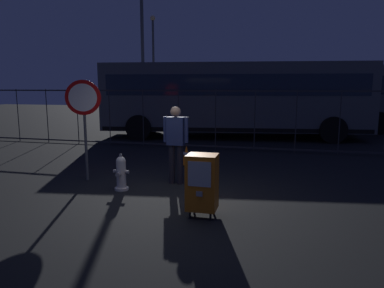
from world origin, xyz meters
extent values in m
plane|color=black|center=(0.00, 0.00, 0.00)|extent=(60.00, 60.00, 0.00)
cylinder|color=silver|center=(-1.02, 0.56, 0.03)|extent=(0.28, 0.28, 0.05)
cylinder|color=silver|center=(-1.02, 0.56, 0.33)|extent=(0.19, 0.19, 0.55)
sphere|color=silver|center=(-1.02, 0.56, 0.60)|extent=(0.19, 0.19, 0.19)
cylinder|color=gray|center=(-1.02, 0.56, 0.72)|extent=(0.06, 0.06, 0.05)
cylinder|color=gray|center=(-1.02, 0.43, 0.35)|extent=(0.09, 0.08, 0.09)
cylinder|color=gray|center=(-1.15, 0.56, 0.38)|extent=(0.07, 0.07, 0.07)
cylinder|color=gray|center=(-0.89, 0.56, 0.38)|extent=(0.07, 0.07, 0.07)
cylinder|color=black|center=(0.72, -0.61, 0.06)|extent=(0.04, 0.04, 0.12)
cylinder|color=black|center=(1.05, -0.61, 0.06)|extent=(0.04, 0.04, 0.12)
cylinder|color=black|center=(0.72, -0.33, 0.06)|extent=(0.04, 0.04, 0.12)
cylinder|color=black|center=(1.05, -0.33, 0.06)|extent=(0.04, 0.04, 0.12)
cube|color=orange|center=(0.88, -0.47, 0.57)|extent=(0.48, 0.40, 0.90)
cube|color=#B2B7BF|center=(0.88, -0.68, 0.75)|extent=(0.36, 0.01, 0.40)
cube|color=gray|center=(0.88, -0.68, 0.43)|extent=(0.10, 0.02, 0.08)
cylinder|color=#4C4F54|center=(-2.09, 1.07, 1.10)|extent=(0.06, 0.06, 2.20)
cylinder|color=red|center=(-2.09, 1.05, 1.85)|extent=(0.71, 0.31, 0.76)
cylinder|color=white|center=(-2.09, 1.03, 1.85)|extent=(0.56, 0.23, 0.60)
cylinder|color=black|center=(-0.17, 1.30, 0.42)|extent=(0.14, 0.14, 0.85)
cylinder|color=black|center=(0.01, 1.30, 0.42)|extent=(0.14, 0.14, 0.85)
cube|color=navy|center=(-0.08, 1.30, 1.15)|extent=(0.36, 0.20, 0.60)
sphere|color=tan|center=(-0.08, 1.30, 1.56)|extent=(0.22, 0.22, 0.22)
cylinder|color=navy|center=(-0.31, 1.30, 1.18)|extent=(0.09, 0.09, 0.55)
cylinder|color=navy|center=(0.15, 1.30, 1.18)|extent=(0.09, 0.09, 0.55)
cube|color=black|center=(-0.31, 3.05, 0.01)|extent=(0.36, 0.36, 0.03)
cone|color=orange|center=(-0.31, 3.05, 0.28)|extent=(0.28, 0.28, 0.50)
cylinder|color=white|center=(-0.31, 3.05, 0.33)|extent=(0.17, 0.17, 0.06)
cube|color=#2D2D33|center=(0.00, 5.66, 1.95)|extent=(18.00, 0.04, 0.05)
cube|color=#2D2D33|center=(0.00, 5.66, 0.10)|extent=(18.00, 0.04, 0.05)
cylinder|color=#2D2D33|center=(-7.71, 5.66, 1.00)|extent=(0.03, 0.03, 2.00)
cylinder|color=#2D2D33|center=(-6.43, 5.66, 1.00)|extent=(0.03, 0.03, 2.00)
cylinder|color=#2D2D33|center=(-5.14, 5.66, 1.00)|extent=(0.03, 0.03, 2.00)
cylinder|color=#2D2D33|center=(-3.86, 5.66, 1.00)|extent=(0.03, 0.03, 2.00)
cylinder|color=#2D2D33|center=(-2.57, 5.66, 1.00)|extent=(0.03, 0.03, 2.00)
cylinder|color=#2D2D33|center=(-1.29, 5.66, 1.00)|extent=(0.03, 0.03, 2.00)
cylinder|color=#2D2D33|center=(0.00, 5.66, 1.00)|extent=(0.03, 0.03, 2.00)
cylinder|color=#2D2D33|center=(1.29, 5.66, 1.00)|extent=(0.03, 0.03, 2.00)
cylinder|color=#2D2D33|center=(2.57, 5.66, 1.00)|extent=(0.03, 0.03, 2.00)
cylinder|color=#2D2D33|center=(3.86, 5.66, 1.00)|extent=(0.03, 0.03, 2.00)
cube|color=#4C5156|center=(0.19, 8.66, 1.67)|extent=(10.75, 3.93, 2.65)
cube|color=#1E2838|center=(0.19, 8.66, 2.15)|extent=(10.12, 3.86, 0.80)
cube|color=black|center=(0.19, 8.66, 0.45)|extent=(10.54, 3.91, 0.16)
cylinder|color=black|center=(4.01, 7.93, 0.50)|extent=(1.03, 0.42, 1.00)
cylinder|color=black|center=(3.66, 10.41, 0.50)|extent=(1.03, 0.42, 1.00)
cylinder|color=black|center=(-3.27, 6.91, 0.50)|extent=(1.03, 0.42, 1.00)
cylinder|color=black|center=(-3.62, 9.39, 0.50)|extent=(1.03, 0.42, 1.00)
cube|color=#4C5156|center=(2.66, 12.36, 1.67)|extent=(10.53, 2.61, 2.65)
cube|color=#1E2838|center=(2.66, 12.36, 2.15)|extent=(9.90, 2.62, 0.80)
cube|color=black|center=(2.66, 12.36, 0.45)|extent=(10.32, 2.62, 0.16)
cylinder|color=black|center=(6.32, 11.07, 0.50)|extent=(1.00, 0.29, 1.00)
cylinder|color=black|center=(6.34, 13.57, 0.50)|extent=(1.00, 0.29, 1.00)
cylinder|color=black|center=(-1.03, 11.15, 0.50)|extent=(1.00, 0.29, 1.00)
cylinder|color=black|center=(-1.01, 13.65, 0.50)|extent=(1.00, 0.29, 1.00)
cylinder|color=#4C4F54|center=(-5.73, 15.45, 3.08)|extent=(0.14, 0.14, 6.16)
sphere|color=#FFD18C|center=(-5.73, 15.45, 6.26)|extent=(0.32, 0.32, 0.32)
cylinder|color=#4C4F54|center=(-3.68, 8.52, 4.13)|extent=(0.14, 0.14, 8.26)
camera|label=1|loc=(2.04, -5.80, 2.08)|focal=32.76mm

